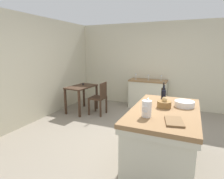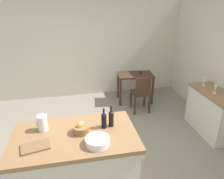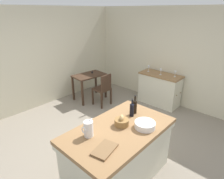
{
  "view_description": "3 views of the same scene",
  "coord_description": "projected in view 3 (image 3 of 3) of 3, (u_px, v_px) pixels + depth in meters",
  "views": [
    {
      "loc": [
        -3.26,
        -1.01,
        1.8
      ],
      "look_at": [
        0.15,
        0.47,
        0.98
      ],
      "focal_mm": 29.56,
      "sensor_mm": 36.0,
      "label": 1
    },
    {
      "loc": [
        -0.46,
        -3.08,
        2.57
      ],
      "look_at": [
        0.26,
        0.52,
        0.98
      ],
      "focal_mm": 33.86,
      "sensor_mm": 36.0,
      "label": 2
    },
    {
      "loc": [
        -2.3,
        -2.22,
        2.5
      ],
      "look_at": [
        0.41,
        0.28,
        0.97
      ],
      "focal_mm": 30.91,
      "sensor_mm": 36.0,
      "label": 3
    }
  ],
  "objects": [
    {
      "name": "wash_bowl",
      "position": [
        145.0,
        125.0,
        2.81
      ],
      "size": [
        0.31,
        0.31,
        0.09
      ],
      "primitive_type": "cylinder",
      "color": "white",
      "rests_on": "island_table"
    },
    {
      "name": "wine_bottle_dark",
      "position": [
        135.0,
        106.0,
        3.18
      ],
      "size": [
        0.07,
        0.07,
        0.32
      ],
      "color": "black",
      "rests_on": "island_table"
    },
    {
      "name": "wine_bottle_amber",
      "position": [
        132.0,
        109.0,
        3.09
      ],
      "size": [
        0.07,
        0.07,
        0.3
      ],
      "color": "black",
      "rests_on": "island_table"
    },
    {
      "name": "cutting_board",
      "position": [
        105.0,
        149.0,
        2.37
      ],
      "size": [
        0.37,
        0.28,
        0.02
      ],
      "primitive_type": "cube",
      "rotation": [
        0.0,
        0.0,
        0.21
      ],
      "color": "brown",
      "rests_on": "island_table"
    },
    {
      "name": "wall_right",
      "position": [
        175.0,
        58.0,
        5.18
      ],
      "size": [
        0.12,
        5.2,
        2.6
      ],
      "primitive_type": "cube",
      "color": "beige",
      "rests_on": "ground"
    },
    {
      "name": "bread_basket",
      "position": [
        122.0,
        122.0,
        2.86
      ],
      "size": [
        0.22,
        0.22,
        0.17
      ],
      "color": "olive",
      "rests_on": "island_table"
    },
    {
      "name": "wooden_chair",
      "position": [
        103.0,
        88.0,
        5.27
      ],
      "size": [
        0.41,
        0.41,
        0.92
      ],
      "color": "#3D281C",
      "rests_on": "ground"
    },
    {
      "name": "wall_back",
      "position": [
        36.0,
        59.0,
        5.04
      ],
      "size": [
        5.32,
        0.12,
        2.6
      ],
      "primitive_type": "cube",
      "color": "beige",
      "rests_on": "ground"
    },
    {
      "name": "wine_glass_left",
      "position": [
        161.0,
        71.0,
        5.13
      ],
      "size": [
        0.07,
        0.07,
        0.17
      ],
      "color": "white",
      "rests_on": "side_cabinet"
    },
    {
      "name": "wine_glass_far_left",
      "position": [
        175.0,
        73.0,
        4.98
      ],
      "size": [
        0.07,
        0.07,
        0.16
      ],
      "color": "white",
      "rests_on": "side_cabinet"
    },
    {
      "name": "wine_glass_middle",
      "position": [
        149.0,
        67.0,
        5.4
      ],
      "size": [
        0.07,
        0.07,
        0.17
      ],
      "color": "white",
      "rests_on": "side_cabinet"
    },
    {
      "name": "ground_plane",
      "position": [
        108.0,
        143.0,
        3.91
      ],
      "size": [
        6.76,
        6.76,
        0.0
      ],
      "primitive_type": "plane",
      "color": "gray"
    },
    {
      "name": "writing_desk",
      "position": [
        89.0,
        79.0,
        5.61
      ],
      "size": [
        0.95,
        0.65,
        0.81
      ],
      "color": "#3D281C",
      "rests_on": "ground"
    },
    {
      "name": "pitcher",
      "position": [
        88.0,
        129.0,
        2.6
      ],
      "size": [
        0.17,
        0.13,
        0.27
      ],
      "color": "white",
      "rests_on": "island_table"
    },
    {
      "name": "side_cabinet",
      "position": [
        159.0,
        89.0,
        5.39
      ],
      "size": [
        0.52,
        1.14,
        0.88
      ],
      "color": "olive",
      "rests_on": "ground"
    },
    {
      "name": "island_table",
      "position": [
        119.0,
        151.0,
        2.96
      ],
      "size": [
        1.66,
        0.98,
        0.9
      ],
      "color": "olive",
      "rests_on": "ground"
    }
  ]
}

